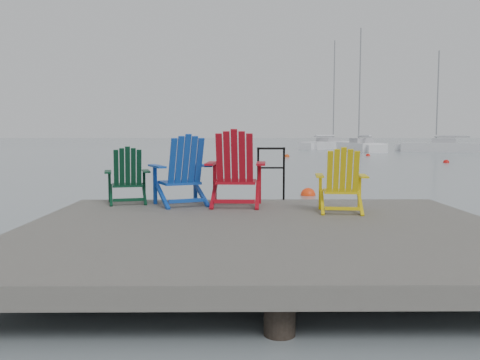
{
  "coord_description": "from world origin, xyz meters",
  "views": [
    {
      "loc": [
        -0.36,
        -6.19,
        1.63
      ],
      "look_at": [
        -0.28,
        2.35,
        0.85
      ],
      "focal_mm": 38.0,
      "sensor_mm": 36.0,
      "label": 1
    }
  ],
  "objects_px": {
    "chair_red": "(236,169)",
    "chair_yellow": "(342,181)",
    "sailboat_mid": "(331,145)",
    "buoy_d": "(368,156)",
    "sailboat_near": "(360,147)",
    "buoy_b": "(287,157)",
    "chair_blue": "(182,171)",
    "sailboat_far": "(440,148)",
    "buoy_c": "(446,163)",
    "handrail": "(271,168)",
    "buoy_a": "(308,195)",
    "chair_green": "(127,176)"
  },
  "relations": [
    {
      "from": "sailboat_far",
      "to": "buoy_c",
      "type": "xyz_separation_m",
      "value": [
        -6.87,
        -17.93,
        -0.36
      ]
    },
    {
      "from": "handrail",
      "to": "sailboat_far",
      "type": "relative_size",
      "value": 0.1
    },
    {
      "from": "chair_green",
      "to": "buoy_d",
      "type": "relative_size",
      "value": 2.73
    },
    {
      "from": "buoy_d",
      "to": "sailboat_near",
      "type": "bearing_deg",
      "value": 79.46
    },
    {
      "from": "chair_yellow",
      "to": "handrail",
      "type": "bearing_deg",
      "value": 129.35
    },
    {
      "from": "buoy_c",
      "to": "handrail",
      "type": "bearing_deg",
      "value": -119.59
    },
    {
      "from": "chair_yellow",
      "to": "buoy_b",
      "type": "relative_size",
      "value": 2.37
    },
    {
      "from": "chair_blue",
      "to": "chair_red",
      "type": "relative_size",
      "value": 0.94
    },
    {
      "from": "chair_green",
      "to": "sailboat_near",
      "type": "bearing_deg",
      "value": 57.31
    },
    {
      "from": "chair_green",
      "to": "chair_yellow",
      "type": "relative_size",
      "value": 0.99
    },
    {
      "from": "buoy_b",
      "to": "buoy_c",
      "type": "distance_m",
      "value": 11.08
    },
    {
      "from": "sailboat_far",
      "to": "sailboat_mid",
      "type": "bearing_deg",
      "value": 67.74
    },
    {
      "from": "buoy_c",
      "to": "buoy_d",
      "type": "height_order",
      "value": "buoy_c"
    },
    {
      "from": "sailboat_mid",
      "to": "buoy_b",
      "type": "xyz_separation_m",
      "value": [
        -6.86,
        -19.99,
        -0.36
      ]
    },
    {
      "from": "chair_blue",
      "to": "buoy_a",
      "type": "xyz_separation_m",
      "value": [
        2.77,
        5.43,
        -1.05
      ]
    },
    {
      "from": "handrail",
      "to": "chair_green",
      "type": "height_order",
      "value": "same"
    },
    {
      "from": "sailboat_mid",
      "to": "buoy_a",
      "type": "relative_size",
      "value": 30.27
    },
    {
      "from": "sailboat_far",
      "to": "buoy_a",
      "type": "distance_m",
      "value": 37.24
    },
    {
      "from": "chair_yellow",
      "to": "sailboat_far",
      "type": "height_order",
      "value": "sailboat_far"
    },
    {
      "from": "handrail",
      "to": "chair_yellow",
      "type": "relative_size",
      "value": 0.99
    },
    {
      "from": "chair_blue",
      "to": "buoy_b",
      "type": "relative_size",
      "value": 2.82
    },
    {
      "from": "chair_red",
      "to": "sailboat_mid",
      "type": "height_order",
      "value": "sailboat_mid"
    },
    {
      "from": "chair_blue",
      "to": "chair_red",
      "type": "height_order",
      "value": "chair_red"
    },
    {
      "from": "chair_yellow",
      "to": "buoy_d",
      "type": "height_order",
      "value": "chair_yellow"
    },
    {
      "from": "buoy_a",
      "to": "chair_green",
      "type": "bearing_deg",
      "value": -125.25
    },
    {
      "from": "handrail",
      "to": "buoy_c",
      "type": "bearing_deg",
      "value": 60.41
    },
    {
      "from": "buoy_a",
      "to": "chair_yellow",
      "type": "bearing_deg",
      "value": -93.83
    },
    {
      "from": "chair_red",
      "to": "buoy_d",
      "type": "distance_m",
      "value": 31.52
    },
    {
      "from": "sailboat_far",
      "to": "buoy_c",
      "type": "height_order",
      "value": "sailboat_far"
    },
    {
      "from": "sailboat_far",
      "to": "buoy_a",
      "type": "xyz_separation_m",
      "value": [
        -16.9,
        -33.18,
        -0.36
      ]
    },
    {
      "from": "sailboat_mid",
      "to": "buoy_d",
      "type": "distance_m",
      "value": 18.22
    },
    {
      "from": "chair_red",
      "to": "sailboat_mid",
      "type": "distance_m",
      "value": 49.25
    },
    {
      "from": "handrail",
      "to": "chair_yellow",
      "type": "height_order",
      "value": "chair_yellow"
    },
    {
      "from": "chair_green",
      "to": "chair_red",
      "type": "relative_size",
      "value": 0.78
    },
    {
      "from": "chair_green",
      "to": "chair_yellow",
      "type": "distance_m",
      "value": 3.41
    },
    {
      "from": "chair_red",
      "to": "buoy_b",
      "type": "xyz_separation_m",
      "value": [
        3.65,
        28.12,
        -1.08
      ]
    },
    {
      "from": "sailboat_near",
      "to": "chair_yellow",
      "type": "bearing_deg",
      "value": -108.06
    },
    {
      "from": "sailboat_far",
      "to": "buoy_c",
      "type": "distance_m",
      "value": 19.2
    },
    {
      "from": "chair_blue",
      "to": "sailboat_far",
      "type": "xyz_separation_m",
      "value": [
        19.67,
        38.61,
        -0.69
      ]
    },
    {
      "from": "handrail",
      "to": "buoy_a",
      "type": "bearing_deg",
      "value": 74.4
    },
    {
      "from": "sailboat_mid",
      "to": "sailboat_far",
      "type": "relative_size",
      "value": 1.27
    },
    {
      "from": "chair_blue",
      "to": "chair_red",
      "type": "bearing_deg",
      "value": -31.18
    },
    {
      "from": "chair_red",
      "to": "chair_yellow",
      "type": "relative_size",
      "value": 1.27
    },
    {
      "from": "sailboat_mid",
      "to": "buoy_a",
      "type": "height_order",
      "value": "sailboat_mid"
    },
    {
      "from": "handrail",
      "to": "chair_green",
      "type": "distance_m",
      "value": 2.4
    },
    {
      "from": "sailboat_mid",
      "to": "buoy_c",
      "type": "distance_m",
      "value": 27.36
    },
    {
      "from": "chair_red",
      "to": "chair_yellow",
      "type": "distance_m",
      "value": 1.65
    },
    {
      "from": "chair_green",
      "to": "sailboat_far",
      "type": "height_order",
      "value": "sailboat_far"
    },
    {
      "from": "buoy_c",
      "to": "chair_green",
      "type": "bearing_deg",
      "value": -123.82
    },
    {
      "from": "chair_red",
      "to": "sailboat_far",
      "type": "height_order",
      "value": "sailboat_far"
    }
  ]
}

